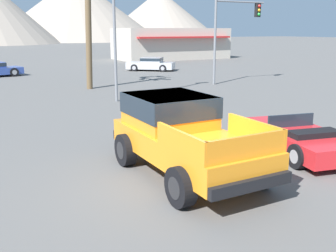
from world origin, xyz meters
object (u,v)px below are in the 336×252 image
orange_pickup_truck (180,130)px  traffic_light_main (235,24)px  parked_car_silver (151,64)px  red_convertible_car (299,138)px

orange_pickup_truck → traffic_light_main: (11.92, 13.22, 2.84)m
parked_car_silver → orange_pickup_truck: bearing=-165.0°
red_convertible_car → parked_car_silver: parked_car_silver is taller
red_convertible_car → orange_pickup_truck: bearing=-171.9°
red_convertible_car → parked_car_silver: 24.70m
orange_pickup_truck → parked_car_silver: (10.74, 23.45, -0.49)m
red_convertible_car → traffic_light_main: 16.09m
red_convertible_car → traffic_light_main: bearing=71.6°
parked_car_silver → traffic_light_main: bearing=-133.8°
red_convertible_car → traffic_light_main: traffic_light_main is taller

